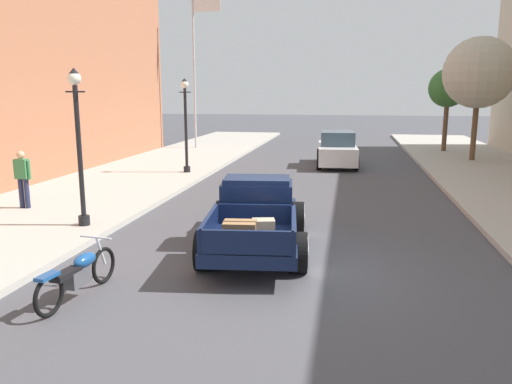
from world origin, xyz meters
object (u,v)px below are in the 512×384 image
object	(u,v)px
pedestrian_sidewalk_left	(23,176)
street_tree_farthest	(448,89)
motorcycle_parked	(78,273)
street_lamp_far	(186,118)
street_lamp_near	(78,136)
flagpole	(197,52)
car_background_white	(337,150)
hotrod_truck_navy	(257,214)
street_tree_third	(479,73)

from	to	relation	value
pedestrian_sidewalk_left	street_tree_farthest	size ratio (longest dim) A/B	0.36
motorcycle_parked	pedestrian_sidewalk_left	xyz separation A→B (m)	(-4.74, 5.31, 0.64)
street_lamp_far	street_lamp_near	bearing A→B (deg)	-88.90
flagpole	car_background_white	bearing A→B (deg)	-32.11
hotrod_truck_navy	street_lamp_far	xyz separation A→B (m)	(-4.67, 9.10, 1.63)
motorcycle_parked	car_background_white	world-z (taller)	car_background_white
hotrod_truck_navy	street_lamp_near	xyz separation A→B (m)	(-4.50, 0.48, 1.63)
hotrod_truck_navy	street_tree_farthest	xyz separation A→B (m)	(7.33, 19.31, 2.89)
motorcycle_parked	street_tree_farthest	world-z (taller)	street_tree_farthest
motorcycle_parked	car_background_white	distance (m)	16.93
street_lamp_near	motorcycle_parked	bearing A→B (deg)	-61.78
street_tree_third	motorcycle_parked	bearing A→B (deg)	-119.01
street_tree_third	street_tree_farthest	world-z (taller)	street_tree_third
car_background_white	street_tree_third	bearing A→B (deg)	19.30
pedestrian_sidewalk_left	street_lamp_far	distance (m)	7.72
motorcycle_parked	pedestrian_sidewalk_left	distance (m)	7.14
street_lamp_near	street_tree_third	xyz separation A→B (m)	(12.49, 14.90, 1.96)
hotrod_truck_navy	motorcycle_parked	world-z (taller)	hotrod_truck_navy
hotrod_truck_navy	street_lamp_far	bearing A→B (deg)	117.16
street_tree_third	hotrod_truck_navy	bearing A→B (deg)	-117.44
street_tree_third	street_lamp_near	bearing A→B (deg)	-129.97
street_lamp_near	flagpole	world-z (taller)	flagpole
motorcycle_parked	street_lamp_far	bearing A→B (deg)	100.19
car_background_white	street_lamp_near	world-z (taller)	street_lamp_near
street_lamp_far	flagpole	bearing A→B (deg)	103.81
hotrod_truck_navy	street_lamp_near	size ratio (longest dim) A/B	1.32
pedestrian_sidewalk_left	car_background_white	bearing A→B (deg)	52.44
hotrod_truck_navy	pedestrian_sidewalk_left	bearing A→B (deg)	165.04
hotrod_truck_navy	flagpole	size ratio (longest dim) A/B	0.55
street_lamp_near	street_lamp_far	xyz separation A→B (m)	(-0.17, 8.62, 0.00)
motorcycle_parked	street_tree_third	size ratio (longest dim) A/B	0.36
street_lamp_far	street_tree_third	xyz separation A→B (m)	(12.66, 6.29, 1.96)
car_background_white	motorcycle_parked	bearing A→B (deg)	-103.15
street_lamp_near	street_lamp_far	world-z (taller)	same
flagpole	street_tree_farthest	size ratio (longest dim) A/B	1.99
motorcycle_parked	street_tree_third	bearing A→B (deg)	60.99
hotrod_truck_navy	pedestrian_sidewalk_left	xyz separation A→B (m)	(-7.16, 1.91, 0.33)
motorcycle_parked	street_lamp_near	world-z (taller)	street_lamp_near
motorcycle_parked	street_tree_third	distance (m)	21.82
motorcycle_parked	flagpole	distance (m)	22.82
pedestrian_sidewalk_left	street_tree_third	distance (m)	20.54
car_background_white	street_tree_farthest	xyz separation A→B (m)	(5.90, 6.22, 2.87)
car_background_white	pedestrian_sidewalk_left	distance (m)	14.10
hotrod_truck_navy	car_background_white	bearing A→B (deg)	83.78
street_tree_farthest	street_lamp_far	bearing A→B (deg)	-139.60
car_background_white	pedestrian_sidewalk_left	xyz separation A→B (m)	(-8.59, -11.17, 0.32)
pedestrian_sidewalk_left	flagpole	xyz separation A→B (m)	(0.22, 16.42, 4.68)
hotrod_truck_navy	street_tree_third	size ratio (longest dim) A/B	0.86
pedestrian_sidewalk_left	street_lamp_far	size ratio (longest dim) A/B	0.43
hotrod_truck_navy	car_background_white	size ratio (longest dim) A/B	1.15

